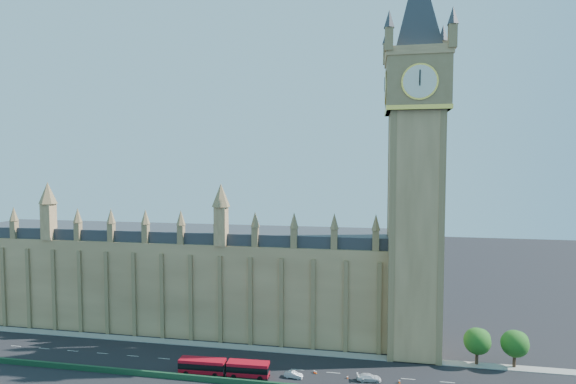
% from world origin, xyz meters
% --- Properties ---
extents(ground, '(400.00, 400.00, 0.00)m').
position_xyz_m(ground, '(0.00, 0.00, 0.00)').
color(ground, black).
rests_on(ground, ground).
extents(palace_westminster, '(120.00, 20.00, 28.00)m').
position_xyz_m(palace_westminster, '(-25.00, 22.00, 13.86)').
color(palace_westminster, olive).
rests_on(palace_westminster, ground).
extents(elizabeth_tower, '(20.59, 20.59, 105.00)m').
position_xyz_m(elizabeth_tower, '(38.00, 13.99, 54.56)').
color(elizabeth_tower, olive).
rests_on(elizabeth_tower, ground).
extents(bridge_parapet, '(160.00, 0.60, 1.20)m').
position_xyz_m(bridge_parapet, '(0.00, -9.00, 0.60)').
color(bridge_parapet, '#1E4C2D').
rests_on(bridge_parapet, ground).
extents(kerb_north, '(160.00, 3.00, 0.16)m').
position_xyz_m(kerb_north, '(0.00, 9.50, 0.08)').
color(kerb_north, gray).
rests_on(kerb_north, ground).
extents(tree_east_near, '(6.00, 6.00, 8.50)m').
position_xyz_m(tree_east_near, '(52.22, 10.08, 5.64)').
color(tree_east_near, '#382619').
rests_on(tree_east_near, ground).
extents(tree_east_far, '(6.00, 6.00, 8.50)m').
position_xyz_m(tree_east_far, '(60.22, 10.08, 5.64)').
color(tree_east_far, '#382619').
rests_on(tree_east_far, ground).
extents(red_bus, '(19.95, 3.79, 3.38)m').
position_xyz_m(red_bus, '(-3.27, -5.68, 1.78)').
color(red_bus, '#A80B1A').
rests_on(red_bus, ground).
extents(car_grey, '(4.36, 1.86, 1.47)m').
position_xyz_m(car_grey, '(-2.00, -5.81, 0.73)').
color(car_grey, '#393C40').
rests_on(car_grey, ground).
extents(car_silver, '(4.14, 1.83, 1.32)m').
position_xyz_m(car_silver, '(11.76, -3.86, 0.66)').
color(car_silver, '#B1B5B9').
rests_on(car_silver, ground).
extents(car_white, '(5.36, 2.75, 1.49)m').
position_xyz_m(car_white, '(27.73, -2.38, 0.74)').
color(car_white, silver).
rests_on(car_white, ground).
extents(cone_a, '(0.42, 0.42, 0.63)m').
position_xyz_m(cone_a, '(23.21, -2.12, 0.31)').
color(cone_a, black).
rests_on(cone_a, ground).
extents(cone_b, '(0.42, 0.42, 0.66)m').
position_xyz_m(cone_b, '(16.32, -1.18, 0.33)').
color(cone_b, black).
rests_on(cone_b, ground).
extents(cone_c, '(0.51, 0.51, 0.73)m').
position_xyz_m(cone_c, '(15.91, -0.86, 0.36)').
color(cone_c, black).
rests_on(cone_c, ground).
extents(cone_d, '(0.51, 0.51, 0.74)m').
position_xyz_m(cone_d, '(34.00, -2.15, 0.37)').
color(cone_d, black).
rests_on(cone_d, ground).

